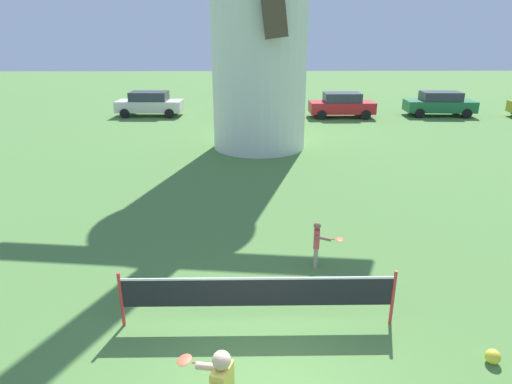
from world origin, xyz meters
name	(u,v)px	position (x,y,z in m)	size (l,w,h in m)	color
tennis_net	(258,292)	(-0.07, 1.66, 0.68)	(5.01, 0.06, 1.10)	red
player_far	(318,242)	(1.34, 3.79, 0.63)	(0.67, 0.54, 1.11)	#9E937F
stray_ball	(493,357)	(3.76, 0.58, 0.12)	(0.25, 0.25, 0.25)	yellow
parked_car_cream	(150,103)	(-6.69, 23.64, 0.81)	(4.26, 2.00, 1.56)	silver
parked_car_black	(253,103)	(0.03, 23.54, 0.81)	(4.08, 1.89, 1.56)	#1E232D
parked_car_red	(342,105)	(5.71, 22.93, 0.81)	(4.09, 1.90, 1.56)	red
parked_car_green	(440,103)	(12.20, 23.35, 0.81)	(4.44, 2.09, 1.56)	#1E6638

